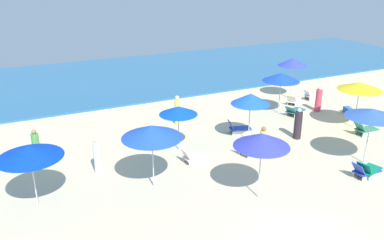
% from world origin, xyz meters
% --- Properties ---
extents(ocean, '(60.00, 14.05, 0.12)m').
position_xyz_m(ocean, '(0.00, 22.97, 0.06)').
color(ocean, '#296492').
rests_on(ocean, ground_plane).
extents(umbrella_0, '(2.21, 2.21, 2.52)m').
position_xyz_m(umbrella_0, '(6.97, 10.77, 2.27)').
color(umbrella_0, silver).
rests_on(umbrella_0, ground_plane).
extents(lounge_chair_0_0, '(1.46, 1.01, 0.66)m').
position_xyz_m(lounge_chair_0_0, '(7.61, 10.04, 0.27)').
color(lounge_chair_0_0, silver).
rests_on(lounge_chair_0_0, ground_plane).
extents(umbrella_2, '(1.83, 1.83, 2.23)m').
position_xyz_m(umbrella_2, '(-0.60, 8.61, 2.02)').
color(umbrella_2, silver).
rests_on(umbrella_2, ground_plane).
extents(lounge_chair_2_0, '(1.25, 0.67, 0.70)m').
position_xyz_m(lounge_chair_2_0, '(-0.49, 7.08, 0.25)').
color(lounge_chair_2_0, silver).
rests_on(lounge_chair_2_0, ground_plane).
extents(umbrella_3, '(2.11, 2.11, 2.68)m').
position_xyz_m(umbrella_3, '(0.46, 3.34, 2.42)').
color(umbrella_3, silver).
rests_on(umbrella_3, ground_plane).
extents(umbrella_4, '(2.36, 2.36, 2.45)m').
position_xyz_m(umbrella_4, '(-7.32, 6.35, 2.23)').
color(umbrella_4, silver).
rests_on(umbrella_4, ground_plane).
extents(umbrella_5, '(2.35, 2.35, 2.60)m').
position_xyz_m(umbrella_5, '(9.33, 7.07, 2.38)').
color(umbrella_5, silver).
rests_on(umbrella_5, ground_plane).
extents(lounge_chair_5_0, '(1.32, 0.68, 0.76)m').
position_xyz_m(lounge_chair_5_0, '(9.08, 6.07, 0.29)').
color(lounge_chair_5_0, silver).
rests_on(lounge_chair_5_0, ground_plane).
extents(umbrella_6, '(1.95, 1.95, 2.51)m').
position_xyz_m(umbrella_6, '(3.07, 8.08, 2.24)').
color(umbrella_6, silver).
rests_on(umbrella_6, ground_plane).
extents(lounge_chair_6_0, '(1.32, 0.89, 0.72)m').
position_xyz_m(lounge_chair_6_0, '(3.10, 9.11, 0.27)').
color(lounge_chair_6_0, silver).
rests_on(lounge_chair_6_0, ground_plane).
extents(lounge_chair_6_1, '(1.55, 0.92, 0.74)m').
position_xyz_m(lounge_chair_6_1, '(2.30, 6.68, 0.25)').
color(lounge_chair_6_1, silver).
rests_on(lounge_chair_6_1, ground_plane).
extents(umbrella_7, '(1.94, 1.94, 2.77)m').
position_xyz_m(umbrella_7, '(9.43, 12.81, 2.51)').
color(umbrella_7, silver).
rests_on(umbrella_7, ground_plane).
extents(lounge_chair_7_0, '(1.54, 1.29, 0.74)m').
position_xyz_m(lounge_chair_7_0, '(8.92, 11.78, 0.26)').
color(lounge_chair_7_0, silver).
rests_on(lounge_chair_7_0, ground_plane).
extents(lounge_chair_7_1, '(1.29, 0.71, 0.71)m').
position_xyz_m(lounge_chair_7_1, '(10.66, 11.98, 0.27)').
color(lounge_chair_7_1, silver).
rests_on(lounge_chair_7_1, ground_plane).
extents(umbrella_8, '(2.39, 2.39, 2.66)m').
position_xyz_m(umbrella_8, '(-2.90, 5.85, 2.40)').
color(umbrella_8, silver).
rests_on(umbrella_8, ground_plane).
extents(umbrella_9, '(2.26, 2.26, 2.61)m').
position_xyz_m(umbrella_9, '(6.46, 3.71, 2.41)').
color(umbrella_9, silver).
rests_on(umbrella_9, ground_plane).
extents(lounge_chair_9_0, '(1.29, 0.58, 0.72)m').
position_xyz_m(lounge_chair_9_0, '(5.46, 2.74, 0.26)').
color(lounge_chair_9_0, silver).
rests_on(lounge_chair_9_0, ground_plane).
extents(lounge_chair_9_1, '(1.36, 0.90, 0.77)m').
position_xyz_m(lounge_chair_9_1, '(5.63, 2.74, 0.28)').
color(lounge_chair_9_1, silver).
rests_on(lounge_chair_9_1, ground_plane).
extents(beachgoer_0, '(0.40, 0.40, 1.58)m').
position_xyz_m(beachgoer_0, '(2.54, 6.09, 0.74)').
color(beachgoer_0, '#F6E369').
rests_on(beachgoer_0, ground_plane).
extents(beachgoer_1, '(0.48, 0.48, 1.58)m').
position_xyz_m(beachgoer_1, '(9.38, 10.04, 0.73)').
color(beachgoer_1, '#DF4156').
rests_on(beachgoer_1, ground_plane).
extents(beachgoer_3, '(0.41, 0.41, 1.68)m').
position_xyz_m(beachgoer_3, '(0.67, 11.75, 0.80)').
color(beachgoer_3, '#EDE15D').
rests_on(beachgoer_3, ground_plane).
extents(beachgoer_4, '(0.52, 0.52, 1.65)m').
position_xyz_m(beachgoer_4, '(5.50, 7.23, 0.76)').
color(beachgoer_4, '#2C222A').
rests_on(beachgoer_4, ground_plane).
extents(beachgoer_5, '(0.48, 0.48, 1.65)m').
position_xyz_m(beachgoer_5, '(-4.68, 7.89, 0.77)').
color(beachgoer_5, white).
rests_on(beachgoer_5, ground_plane).
extents(beachgoer_7, '(0.46, 0.46, 1.63)m').
position_xyz_m(beachgoer_7, '(-6.96, 10.03, 0.76)').
color(beachgoer_7, '#49964A').
rests_on(beachgoer_7, ground_plane).
extents(cooler_box_0, '(0.47, 0.57, 0.38)m').
position_xyz_m(cooler_box_0, '(10.75, 8.94, 0.19)').
color(cooler_box_0, '#2B62B6').
rests_on(cooler_box_0, ground_plane).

